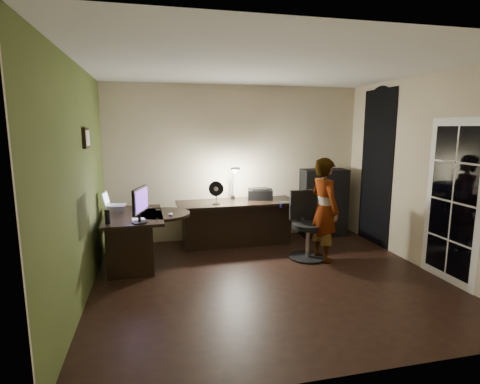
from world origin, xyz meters
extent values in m
cube|color=black|center=(0.00, 0.00, -0.01)|extent=(4.50, 4.00, 0.01)
cube|color=silver|center=(0.00, 0.00, 2.71)|extent=(4.50, 4.00, 0.01)
cube|color=#BEAE8C|center=(0.00, 2.00, 1.35)|extent=(4.50, 0.01, 2.70)
cube|color=#BEAE8C|center=(0.00, -2.00, 1.35)|extent=(4.50, 0.01, 2.70)
cube|color=#BEAE8C|center=(-2.25, 0.00, 1.35)|extent=(0.01, 4.00, 2.70)
cube|color=#BEAE8C|center=(2.25, 0.00, 1.35)|extent=(0.01, 4.00, 2.70)
cube|color=#485824|center=(-2.24, 0.00, 1.35)|extent=(0.00, 4.00, 2.70)
cube|color=black|center=(2.24, 1.15, 1.30)|extent=(0.01, 0.90, 2.60)
cube|color=white|center=(2.24, -0.55, 1.05)|extent=(0.02, 0.92, 2.10)
cube|color=black|center=(-2.22, 0.45, 1.85)|extent=(0.04, 0.30, 0.25)
cube|color=black|center=(-1.74, 0.95, 0.38)|extent=(0.84, 1.33, 0.75)
cube|color=black|center=(-0.08, 1.55, 0.38)|extent=(2.02, 0.74, 0.75)
cube|color=black|center=(1.60, 1.78, 0.61)|extent=(0.84, 0.46, 1.23)
cube|color=silver|center=(-1.99, 1.17, 0.80)|extent=(0.25, 0.22, 0.10)
cube|color=silver|center=(-1.99, 1.17, 0.95)|extent=(0.32, 0.30, 0.20)
cube|color=black|center=(-1.63, 0.43, 0.92)|extent=(0.25, 0.52, 0.34)
ellipsoid|color=silver|center=(-1.22, 0.77, 0.77)|extent=(0.07, 0.09, 0.03)
cube|color=black|center=(-1.39, 1.17, 0.76)|extent=(0.09, 0.14, 0.01)
cube|color=black|center=(-1.40, 0.55, 0.76)|extent=(0.02, 0.16, 0.01)
cylinder|color=black|center=(-2.03, 0.48, 0.85)|extent=(0.07, 0.07, 0.18)
cube|color=silver|center=(-1.65, 0.56, 0.76)|extent=(0.19, 0.25, 0.01)
cube|color=black|center=(-0.46, 1.43, 0.94)|extent=(0.27, 0.20, 0.38)
cube|color=#22239F|center=(0.55, 0.94, 0.80)|extent=(0.21, 0.13, 0.09)
cube|color=black|center=(0.35, 1.66, 0.85)|extent=(0.49, 0.42, 0.19)
cube|color=black|center=(-0.11, 1.76, 1.05)|extent=(0.16, 0.28, 0.60)
cube|color=black|center=(0.82, 0.65, 0.51)|extent=(0.59, 0.59, 1.02)
imported|color=#D8A88C|center=(1.02, 0.54, 0.77)|extent=(0.47, 0.61, 1.55)
camera|label=1|loc=(-1.43, -4.45, 1.98)|focal=28.00mm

